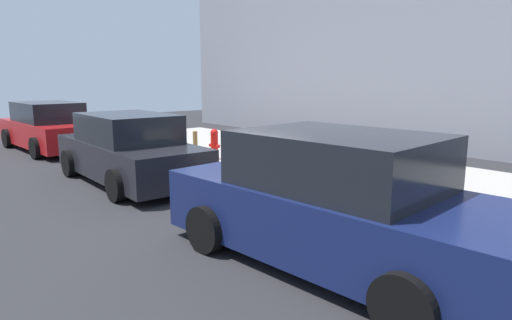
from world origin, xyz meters
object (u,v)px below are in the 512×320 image
parked_car_red_2 (49,128)px  suitcase_black_3 (313,170)px  suitcase_navy_4 (296,164)px  parked_car_charcoal_1 (129,150)px  suitcase_red_0 (379,179)px  bollard_post (195,144)px  parking_meter (458,162)px  suitcase_maroon_6 (263,156)px  parked_car_navy_0 (336,203)px  suitcase_silver_2 (335,171)px  fire_hydrant (214,143)px  suitcase_teal_8 (237,153)px  suitcase_olive_5 (281,161)px  suitcase_red_7 (248,156)px  suitcase_teal_1 (356,178)px

parked_car_red_2 → suitcase_black_3: bearing=-164.1°
suitcase_navy_4 → parked_car_charcoal_1: size_ratio=0.15×
suitcase_red_0 → suitcase_black_3: (1.61, -0.00, -0.10)m
bollard_post → parked_car_charcoal_1: size_ratio=0.15×
parked_car_red_2 → bollard_post: bearing=-152.7°
suitcase_navy_4 → parking_meter: size_ratio=0.54×
suitcase_navy_4 → suitcase_maroon_6: size_ratio=0.67×
suitcase_navy_4 → parked_car_navy_0: size_ratio=0.15×
suitcase_silver_2 → suitcase_red_0: bearing=176.8°
suitcase_red_0 → parked_car_red_2: 11.05m
fire_hydrant → parking_meter: bearing=-177.8°
suitcase_silver_2 → parked_car_charcoal_1: parked_car_charcoal_1 is taller
suitcase_teal_8 → suitcase_maroon_6: bearing=174.2°
suitcase_black_3 → suitcase_teal_8: (2.66, -0.09, 0.01)m
suitcase_silver_2 → suitcase_olive_5: size_ratio=0.79×
suitcase_teal_8 → suitcase_olive_5: bearing=179.2°
suitcase_teal_8 → suitcase_silver_2: bearing=179.4°
suitcase_black_3 → suitcase_olive_5: (1.04, -0.07, 0.03)m
parking_meter → parked_car_navy_0: 2.91m
suitcase_silver_2 → fire_hydrant: size_ratio=0.86×
suitcase_red_0 → fire_hydrant: (5.20, -0.04, 0.07)m
fire_hydrant → bollard_post: 0.73m
suitcase_black_3 → parked_car_red_2: (9.13, 2.60, 0.32)m
suitcase_navy_4 → suitcase_maroon_6: bearing=2.6°
fire_hydrant → parked_car_red_2: size_ratio=0.17×
suitcase_red_0 → suitcase_red_7: (3.72, -0.01, -0.07)m
suitcase_red_0 → parked_car_charcoal_1: bearing=28.5°
suitcase_red_0 → parking_meter: size_ratio=0.79×
suitcase_teal_1 → parked_car_charcoal_1: 5.01m
bollard_post → parking_meter: bearing=-176.8°
suitcase_olive_5 → suitcase_maroon_6: (0.53, 0.09, 0.07)m
suitcase_red_0 → parked_car_red_2: bearing=13.6°
parked_car_charcoal_1 → fire_hydrant: bearing=-81.1°
suitcase_red_0 → suitcase_maroon_6: size_ratio=0.97×
suitcase_teal_8 → parked_car_charcoal_1: 2.76m
suitcase_navy_4 → suitcase_red_7: size_ratio=0.83×
suitcase_red_0 → parking_meter: 1.38m
suitcase_silver_2 → parked_car_navy_0: 3.44m
suitcase_red_7 → bollard_post: bearing=2.9°
suitcase_black_3 → parked_car_charcoal_1: (3.18, 2.60, 0.31)m
suitcase_teal_8 → suitcase_red_0: bearing=178.7°
suitcase_black_3 → parked_car_navy_0: (-2.70, 2.60, 0.36)m
suitcase_red_7 → parked_car_navy_0: (-4.82, 2.61, 0.34)m
suitcase_red_0 → fire_hydrant: size_ratio=1.20×
bollard_post → parked_car_charcoal_1: parked_car_charcoal_1 is taller
suitcase_red_7 → parked_car_charcoal_1: bearing=67.8°
bollard_post → parked_car_red_2: parked_car_red_2 is taller
suitcase_olive_5 → suitcase_navy_4: bearing=175.6°
suitcase_navy_4 → suitcase_red_0: bearing=179.1°
suitcase_black_3 → suitcase_maroon_6: size_ratio=0.82×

